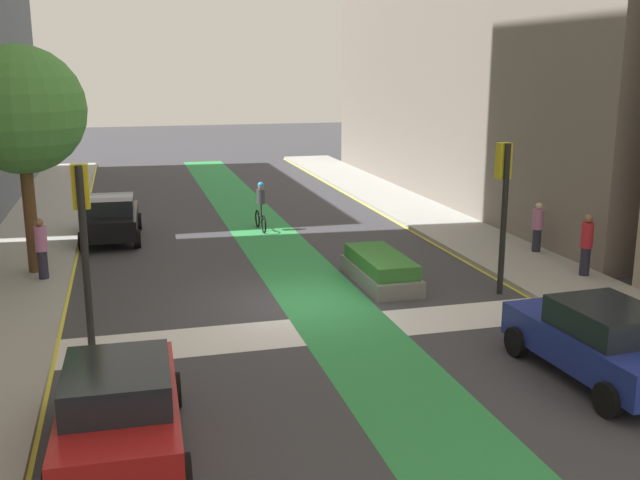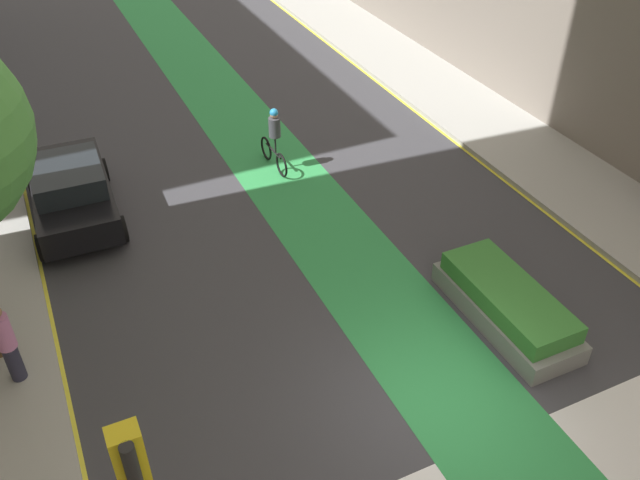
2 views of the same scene
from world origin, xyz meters
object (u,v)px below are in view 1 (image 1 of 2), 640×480
object	(u,v)px
traffic_signal_near_right	(503,189)
cyclist_in_lane	(261,205)
median_planter	(381,269)
pedestrian_sidewalk_right_b	(586,244)
traffic_signal_near_left	(83,221)
car_red_left_near	(120,408)
pedestrian_sidewalk_left_a	(41,248)
street_tree_near	(21,111)
car_black_left_far	(111,218)
pedestrian_sidewalk_right_a	(537,227)
car_blue_right_near	(601,340)

from	to	relation	value
traffic_signal_near_right	cyclist_in_lane	xyz separation A→B (m)	(-4.85, 9.30, -1.90)
cyclist_in_lane	median_planter	size ratio (longest dim) A/B	0.54
pedestrian_sidewalk_right_b	median_planter	size ratio (longest dim) A/B	0.52
traffic_signal_near_left	median_planter	bearing A→B (deg)	20.73
car_red_left_near	pedestrian_sidewalk_left_a	bearing A→B (deg)	101.46
car_red_left_near	traffic_signal_near_right	bearing A→B (deg)	32.14
traffic_signal_near_right	pedestrian_sidewalk_right_b	xyz separation A→B (m)	(2.98, 0.42, -1.81)
street_tree_near	car_red_left_near	bearing A→B (deg)	-77.82
cyclist_in_lane	pedestrian_sidewalk_left_a	distance (m)	8.92
car_black_left_far	pedestrian_sidewalk_right_b	size ratio (longest dim) A/B	2.40
car_black_left_far	car_red_left_near	size ratio (longest dim) A/B	1.00
car_black_left_far	pedestrian_sidewalk_right_a	distance (m)	14.64
car_red_left_near	pedestrian_sidewalk_right_b	size ratio (longest dim) A/B	2.38
traffic_signal_near_right	cyclist_in_lane	distance (m)	10.66
pedestrian_sidewalk_right_a	car_black_left_far	bearing A→B (deg)	156.15
pedestrian_sidewalk_right_a	pedestrian_sidewalk_left_a	distance (m)	15.24
pedestrian_sidewalk_left_a	cyclist_in_lane	bearing A→B (deg)	35.82
car_red_left_near	pedestrian_sidewalk_right_b	world-z (taller)	pedestrian_sidewalk_right_b
car_black_left_far	cyclist_in_lane	distance (m)	5.41
traffic_signal_near_right	traffic_signal_near_left	world-z (taller)	traffic_signal_near_right
traffic_signal_near_right	car_black_left_far	distance (m)	13.93
cyclist_in_lane	pedestrian_sidewalk_right_b	size ratio (longest dim) A/B	1.04
traffic_signal_near_left	pedestrian_sidewalk_right_b	xyz separation A→B (m)	(13.60, 1.72, -1.78)
traffic_signal_near_left	car_red_left_near	world-z (taller)	traffic_signal_near_left
pedestrian_sidewalk_right_b	median_planter	distance (m)	5.96
car_black_left_far	median_planter	distance (m)	10.60
cyclist_in_lane	pedestrian_sidewalk_right_a	world-z (taller)	cyclist_in_lane
traffic_signal_near_right	car_red_left_near	world-z (taller)	traffic_signal_near_right
car_black_left_far	pedestrian_sidewalk_right_a	bearing A→B (deg)	-23.85
car_blue_right_near	pedestrian_sidewalk_right_b	bearing A→B (deg)	57.91
traffic_signal_near_left	pedestrian_sidewalk_right_b	distance (m)	13.82
cyclist_in_lane	median_planter	bearing A→B (deg)	-75.07
traffic_signal_near_right	cyclist_in_lane	world-z (taller)	traffic_signal_near_right
traffic_signal_near_left	street_tree_near	size ratio (longest dim) A/B	0.62
car_black_left_far	median_planter	xyz separation A→B (m)	(7.44, -7.54, -0.40)
car_black_left_far	pedestrian_sidewalk_left_a	bearing A→B (deg)	-109.71
cyclist_in_lane	street_tree_near	distance (m)	9.55
traffic_signal_near_right	pedestrian_sidewalk_left_a	xyz separation A→B (m)	(-12.09, 4.08, -1.82)
traffic_signal_near_left	street_tree_near	xyz separation A→B (m)	(-1.79, 6.21, 1.99)
pedestrian_sidewalk_right_a	street_tree_near	world-z (taller)	street_tree_near
traffic_signal_near_right	traffic_signal_near_left	xyz separation A→B (m)	(-10.62, -1.30, -0.03)
pedestrian_sidewalk_right_b	median_planter	bearing A→B (deg)	167.98
traffic_signal_near_left	car_black_left_far	size ratio (longest dim) A/B	0.95
car_red_left_near	pedestrian_sidewalk_right_a	distance (m)	16.23
car_black_left_far	street_tree_near	xyz separation A→B (m)	(-2.15, -4.28, 4.03)
car_black_left_far	median_planter	world-z (taller)	car_black_left_far
pedestrian_sidewalk_right_a	pedestrian_sidewalk_right_b	xyz separation A→B (m)	(-0.15, -2.86, 0.10)
pedestrian_sidewalk_right_a	median_planter	xyz separation A→B (m)	(-5.95, -1.62, -0.56)
pedestrian_sidewalk_right_a	street_tree_near	distance (m)	16.09
pedestrian_sidewalk_right_a	traffic_signal_near_right	bearing A→B (deg)	-133.72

